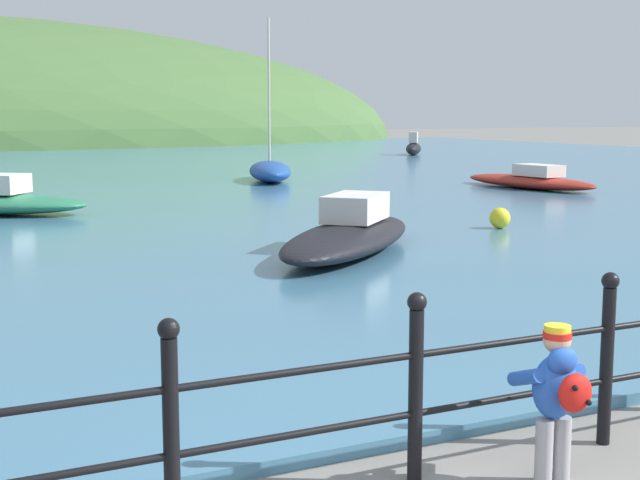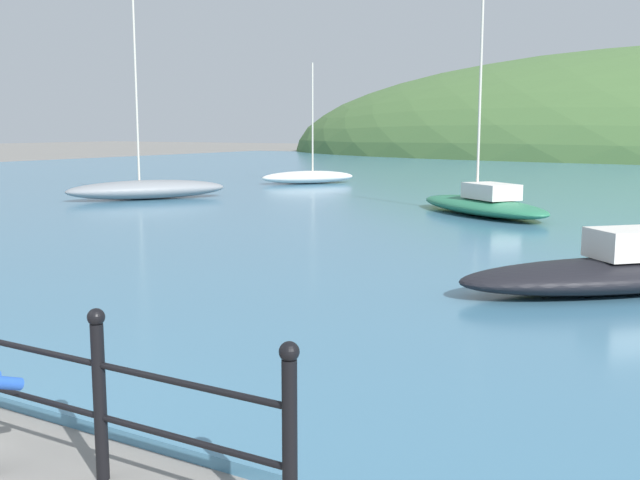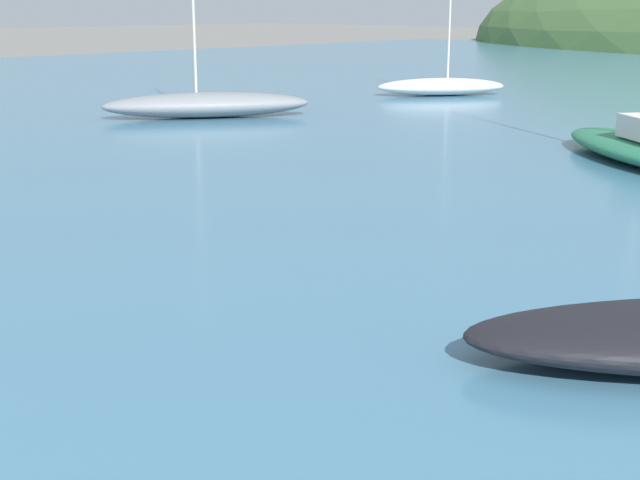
% 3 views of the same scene
% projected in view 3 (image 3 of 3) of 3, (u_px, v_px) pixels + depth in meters
% --- Properties ---
extents(boat_twin_mast, '(3.98, 5.06, 6.33)m').
position_uv_depth(boat_twin_mast, '(207.00, 104.00, 22.35)').
color(boat_twin_mast, gray).
rests_on(boat_twin_mast, water).
extents(boat_far_right, '(3.51, 4.00, 4.97)m').
position_uv_depth(boat_far_right, '(441.00, 86.00, 27.76)').
color(boat_far_right, silver).
rests_on(boat_far_right, water).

